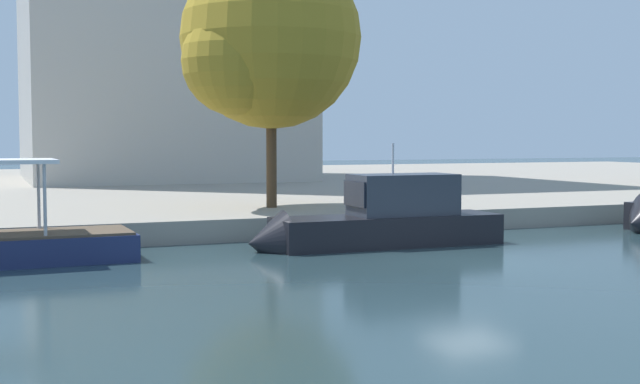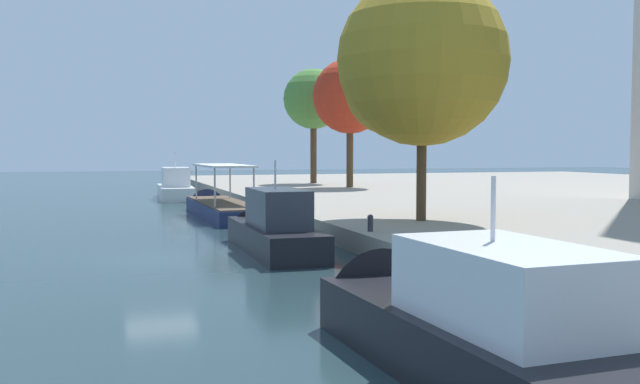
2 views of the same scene
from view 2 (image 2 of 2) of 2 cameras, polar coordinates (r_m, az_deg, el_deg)
ground_plane at (r=25.69m, az=-12.89°, el=-5.41°), size 220.00×220.00×0.00m
motor_yacht_0 at (r=57.71m, az=-11.80°, el=0.16°), size 9.73×2.90×4.69m
tour_boat_1 at (r=42.02m, az=-8.16°, el=-1.55°), size 13.08×2.90×4.15m
motor_yacht_2 at (r=27.26m, az=-3.99°, el=-3.42°), size 9.01×2.25×4.28m
motor_yacht_3 at (r=12.85m, az=11.77°, el=-11.03°), size 9.70×3.14×4.41m
mooring_bollard_0 at (r=26.48m, az=4.15°, el=-2.49°), size 0.23×0.23×0.65m
tree_0 at (r=58.23m, az=2.46°, el=7.88°), size 6.21×6.21×10.66m
tree_2 at (r=65.18m, az=-0.46°, el=7.55°), size 5.60×5.60×10.66m
tree_4 at (r=31.05m, az=8.05°, el=10.08°), size 7.57×7.43×10.68m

